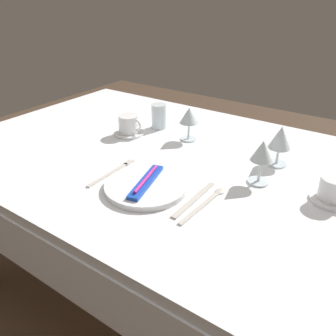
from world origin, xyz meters
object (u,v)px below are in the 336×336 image
Objects in this scene: spoon_soup at (208,201)px; coffee_cup_left at (129,124)px; coffee_cup_right at (335,188)px; wine_glass_centre at (263,153)px; dinner_knife at (193,200)px; wine_glass_left at (189,117)px; wine_glass_right at (280,139)px; fork_outer at (114,172)px; dinner_plate at (146,186)px; toothbrush_package at (146,181)px; drink_tumbler at (159,118)px.

coffee_cup_left is at bearing 153.37° from spoon_soup.
wine_glass_centre is at bearing -176.28° from coffee_cup_right.
wine_glass_left reaches higher than dinner_knife.
dinner_knife is at bearing -108.42° from wine_glass_right.
dinner_knife is 1.57× the size of wine_glass_right.
wine_glass_centre reaches higher than coffee_cup_right.
fork_outer is 0.34m from coffee_cup_left.
wine_glass_right reaches higher than coffee_cup_right.
spoon_soup is 0.23m from wine_glass_centre.
dinner_plate is at bearing -43.07° from coffee_cup_left.
dinner_knife is 0.40m from wine_glass_right.
wine_glass_centre is 1.02× the size of wine_glass_right.
coffee_cup_right is (0.82, -0.05, -0.00)m from coffee_cup_left.
coffee_cup_left reaches higher than toothbrush_package.
coffee_cup_left is 0.76× the size of wine_glass_right.
fork_outer is at bearing -160.27° from coffee_cup_right.
coffee_cup_left is at bearing 173.59° from wine_glass_centre.
wine_glass_centre is at bearing -6.41° from coffee_cup_left.
spoon_soup is 0.37m from wine_glass_right.
toothbrush_package reaches higher than dinner_plate.
dinner_plate is at bearing -7.57° from fork_outer.
wine_glass_centre is 0.58m from drink_tumbler.
dinner_knife is at bearing -145.60° from coffee_cup_right.
fork_outer is 0.58m from wine_glass_right.
drink_tumbler reaches higher than spoon_soup.
coffee_cup_left is at bearing -172.16° from wine_glass_right.
drink_tumbler is at bearing 105.10° from fork_outer.
fork_outer is 1.54× the size of wine_glass_right.
spoon_soup is 2.17× the size of drink_tumbler.
wine_glass_right is 1.35× the size of drink_tumbler.
wine_glass_left is at bearing 123.47° from dinner_knife.
dinner_knife is 2.10× the size of coffee_cup_right.
wine_glass_centre is at bearing 26.95° from fork_outer.
wine_glass_right is (0.01, 0.15, -0.01)m from wine_glass_centre.
wine_glass_centre is at bearing -20.37° from drink_tumbler.
wine_glass_centre reaches higher than dinner_plate.
coffee_cup_left is 0.75× the size of wine_glass_centre.
drink_tumbler is (-0.76, 0.19, 0.00)m from coffee_cup_right.
fork_outer is 2.03× the size of coffee_cup_left.
wine_glass_left is (-0.09, 0.40, 0.09)m from dinner_plate.
coffee_cup_right is at bearing -14.15° from wine_glass_left.
drink_tumbler is at bearing 166.19° from coffee_cup_right.
wine_glass_left reaches higher than drink_tumbler.
dinner_knife is at bearing -44.37° from drink_tumbler.
coffee_cup_left is at bearing 136.93° from dinner_plate.
coffee_cup_right is (0.49, 0.25, 0.04)m from dinner_plate.
fork_outer is 0.40m from wine_glass_left.
wine_glass_left is (-0.59, 0.15, 0.05)m from coffee_cup_right.
fork_outer and dinner_knife have the same top height.
coffee_cup_right is at bearing -32.66° from wine_glass_right.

